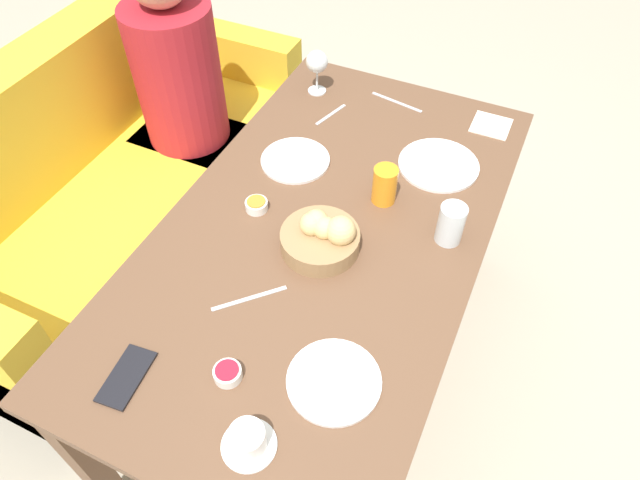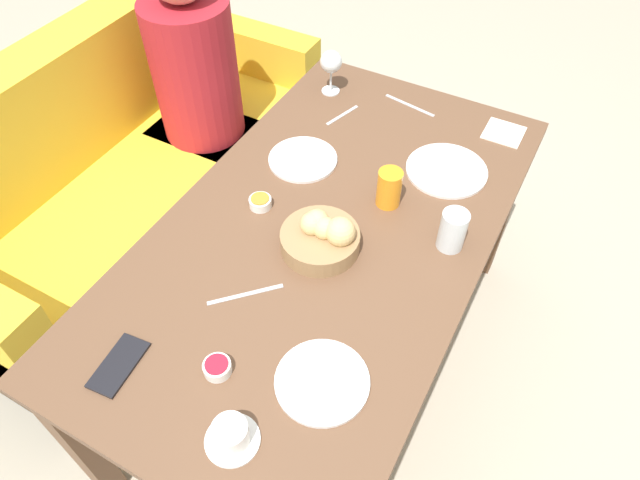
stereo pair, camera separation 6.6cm
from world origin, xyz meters
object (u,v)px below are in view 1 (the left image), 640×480
object	(u,v)px
jam_bowl_berry	(228,373)
wine_glass	(317,63)
bread_basket	(322,236)
juice_glass	(385,185)
plate_far_center	(295,160)
water_tumbler	(451,224)
napkin	(491,125)
knife_silver	(397,102)
couch	(120,190)
fork_silver	(249,298)
plate_near_left	(334,381)
spoon_coffee	(331,115)
seated_person	(187,118)
cell_phone	(126,377)
coffee_cup	(248,440)
plate_near_right	(439,165)
jam_bowl_honey	(257,205)

from	to	relation	value
jam_bowl_berry	wine_glass	bearing A→B (deg)	14.79
bread_basket	juice_glass	size ratio (longest dim) A/B	1.85
plate_far_center	water_tumbler	bearing A→B (deg)	-102.27
juice_glass	napkin	world-z (taller)	juice_glass
water_tumbler	knife_silver	size ratio (longest dim) A/B	0.61
juice_glass	bread_basket	bearing A→B (deg)	160.32
couch	wine_glass	distance (m)	0.96
juice_glass	fork_silver	bearing A→B (deg)	159.19
plate_near_left	wine_glass	size ratio (longest dim) A/B	1.38
wine_glass	plate_near_left	bearing A→B (deg)	-153.11
plate_far_center	wine_glass	size ratio (longest dim) A/B	1.37
jam_bowl_berry	spoon_coffee	size ratio (longest dim) A/B	0.45
water_tumbler	napkin	bearing A→B (deg)	1.08
seated_person	water_tumbler	world-z (taller)	seated_person
plate_near_left	spoon_coffee	distance (m)	0.99
wine_glass	bread_basket	bearing A→B (deg)	-153.97
couch	spoon_coffee	distance (m)	0.94
cell_phone	spoon_coffee	bearing A→B (deg)	-0.98
coffee_cup	spoon_coffee	size ratio (longest dim) A/B	0.82
spoon_coffee	plate_near_right	bearing A→B (deg)	-103.69
juice_glass	water_tumbler	world-z (taller)	water_tumbler
bread_basket	plate_far_center	xyz separation A→B (m)	(0.28, 0.22, -0.04)
wine_glass	plate_far_center	bearing A→B (deg)	-165.15
couch	plate_near_right	bearing A→B (deg)	-80.97
couch	plate_near_left	xyz separation A→B (m)	(-0.61, -1.20, 0.42)
seated_person	coffee_cup	world-z (taller)	seated_person
spoon_coffee	cell_phone	xyz separation A→B (m)	(-1.09, 0.02, 0.00)
bread_basket	juice_glass	distance (m)	0.26
plate_near_right	jam_bowl_berry	world-z (taller)	jam_bowl_berry
plate_near_left	jam_bowl_berry	xyz separation A→B (m)	(-0.09, 0.22, 0.01)
couch	bread_basket	world-z (taller)	couch
plate_near_left	coffee_cup	world-z (taller)	coffee_cup
plate_near_left	plate_near_right	distance (m)	0.80
jam_bowl_berry	plate_far_center	bearing A→B (deg)	14.76
juice_glass	wine_glass	xyz separation A→B (m)	(0.41, 0.41, 0.05)
coffee_cup	couch	bearing A→B (deg)	53.47
bread_basket	knife_silver	distance (m)	0.71
plate_far_center	knife_silver	distance (m)	0.46
plate_near_right	cell_phone	bearing A→B (deg)	156.63
plate_near_left	wine_glass	bearing A→B (deg)	26.89
jam_bowl_honey	spoon_coffee	size ratio (longest dim) A/B	0.45
plate_near_right	water_tumbler	distance (m)	0.30
jam_bowl_berry	spoon_coffee	xyz separation A→B (m)	(0.99, 0.19, -0.01)
juice_glass	jam_bowl_berry	distance (m)	0.69
juice_glass	spoon_coffee	distance (m)	0.44
plate_far_center	water_tumbler	world-z (taller)	water_tumbler
spoon_coffee	knife_silver	bearing A→B (deg)	-48.02
plate_near_right	napkin	world-z (taller)	plate_near_right
knife_silver	wine_glass	bearing A→B (deg)	101.17
knife_silver	cell_phone	bearing A→B (deg)	171.00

